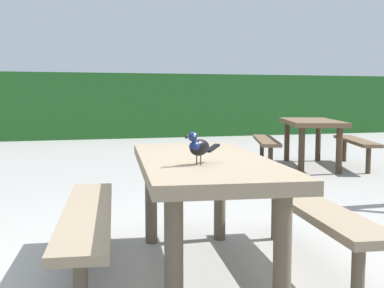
% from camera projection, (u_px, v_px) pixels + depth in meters
% --- Properties ---
extents(ground_plane, '(60.00, 60.00, 0.00)m').
position_uv_depth(ground_plane, '(176.00, 277.00, 2.96)').
color(ground_plane, gray).
extents(hedge_wall, '(28.00, 1.50, 1.71)m').
position_uv_depth(hedge_wall, '(82.00, 106.00, 12.91)').
color(hedge_wall, '#235B23').
rests_on(hedge_wall, ground).
extents(picnic_table_foreground, '(1.87, 1.89, 0.74)m').
position_uv_depth(picnic_table_foreground, '(203.00, 187.00, 2.96)').
color(picnic_table_foreground, '#84725B').
rests_on(picnic_table_foreground, ground).
extents(bird_grackle, '(0.25, 0.19, 0.18)m').
position_uv_depth(bird_grackle, '(198.00, 146.00, 2.60)').
color(bird_grackle, black).
rests_on(bird_grackle, picnic_table_foreground).
extents(picnic_table_mid_left, '(2.14, 2.16, 0.74)m').
position_uv_depth(picnic_table_mid_left, '(311.00, 132.00, 7.54)').
color(picnic_table_mid_left, brown).
rests_on(picnic_table_mid_left, ground).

